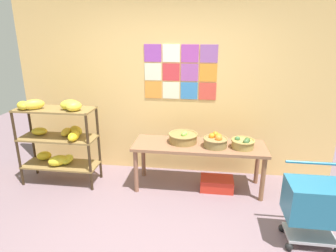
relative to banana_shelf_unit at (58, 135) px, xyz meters
The scene contains 9 objects.
ground 2.12m from the banana_shelf_unit, 38.83° to the right, with size 9.74×9.74×0.00m, color slate.
back_wall_with_art 1.80m from the banana_shelf_unit, 22.63° to the left, with size 4.74×0.07×2.69m.
banana_shelf_unit is the anchor object (origin of this frame).
display_table 1.98m from the banana_shelf_unit, ahead, with size 1.79×0.59×0.65m.
fruit_basket_back_right 2.54m from the banana_shelf_unit, ahead, with size 0.31×0.31×0.15m.
fruit_basket_centre 1.75m from the banana_shelf_unit, ahead, with size 0.40×0.40×0.16m.
fruit_basket_left 2.19m from the banana_shelf_unit, ahead, with size 0.33×0.33×0.18m.
produce_crate_under_table 2.33m from the banana_shelf_unit, ahead, with size 0.45×0.30×0.17m, color red.
shopping_cart 3.30m from the banana_shelf_unit, 15.60° to the right, with size 0.56×0.44×0.82m.
Camera 1 is at (0.50, -2.35, 2.12)m, focal length 31.24 mm.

